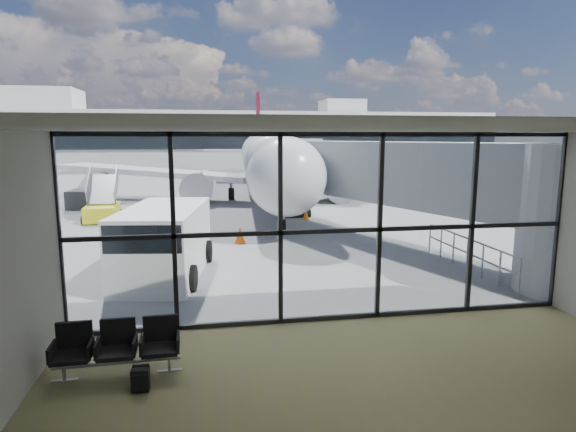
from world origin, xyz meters
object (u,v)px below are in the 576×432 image
object	(u,v)px
seating_row	(118,345)
backpack	(140,379)
airliner	(266,161)
mobile_stairs	(102,210)
service_van	(163,242)
belt_loader	(87,196)

from	to	relation	value
seating_row	backpack	distance (m)	0.97
backpack	airliner	world-z (taller)	airliner
mobile_stairs	seating_row	bearing A→B (deg)	-81.38
service_van	airliner	bearing A→B (deg)	81.80
service_van	mobile_stairs	size ratio (longest dim) A/B	1.59
seating_row	airliner	world-z (taller)	airliner
airliner	mobile_stairs	xyz separation A→B (m)	(-9.84, -8.10, -2.12)
belt_loader	mobile_stairs	bearing A→B (deg)	-65.32
backpack	belt_loader	distance (m)	24.78
seating_row	mobile_stairs	size ratio (longest dim) A/B	0.68
backpack	service_van	world-z (taller)	service_van
mobile_stairs	airliner	bearing A→B (deg)	36.14
belt_loader	mobile_stairs	world-z (taller)	mobile_stairs
airliner	service_van	bearing A→B (deg)	-102.47
backpack	service_van	xyz separation A→B (m)	(-0.15, 7.15, 0.91)
belt_loader	seating_row	bearing A→B (deg)	-71.55
airliner	service_van	xyz separation A→B (m)	(-5.74, -19.48, -1.54)
backpack	service_van	distance (m)	7.21
service_van	belt_loader	size ratio (longest dim) A/B	1.20
service_van	belt_loader	bearing A→B (deg)	118.15
service_van	belt_loader	distance (m)	17.90
seating_row	belt_loader	distance (m)	23.91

